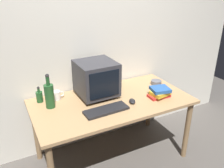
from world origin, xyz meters
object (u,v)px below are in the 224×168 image
object	(u,v)px
crt_monitor	(96,79)
book_stack	(160,92)
keyboard	(106,110)
computer_mouse	(132,101)
bottle_short	(39,96)
bottle_tall	(49,95)
mug	(57,95)
cd_spindle	(156,82)

from	to	relation	value
crt_monitor	book_stack	distance (m)	0.67
keyboard	computer_mouse	distance (m)	0.30
bottle_short	book_stack	bearing A→B (deg)	-21.92
bottle_tall	book_stack	size ratio (longest dim) A/B	1.49
crt_monitor	computer_mouse	bearing A→B (deg)	-50.88
computer_mouse	book_stack	world-z (taller)	book_stack
crt_monitor	mug	distance (m)	0.43
bottle_short	crt_monitor	bearing A→B (deg)	-13.01
computer_mouse	cd_spindle	bearing A→B (deg)	49.54
keyboard	bottle_tall	world-z (taller)	bottle_tall
bottle_tall	mug	xyz separation A→B (m)	(0.10, 0.13, -0.08)
crt_monitor	bottle_tall	xyz separation A→B (m)	(-0.49, -0.03, -0.06)
book_stack	cd_spindle	distance (m)	0.33
computer_mouse	bottle_short	world-z (taller)	bottle_short
mug	bottle_tall	bearing A→B (deg)	-126.73
mug	bottle_short	bearing A→B (deg)	171.97
crt_monitor	bottle_tall	distance (m)	0.50
keyboard	book_stack	xyz separation A→B (m)	(0.62, 0.01, 0.04)
crt_monitor	computer_mouse	world-z (taller)	crt_monitor
crt_monitor	book_stack	size ratio (longest dim) A/B	1.73
crt_monitor	mug	size ratio (longest dim) A/B	3.30
crt_monitor	computer_mouse	distance (m)	0.43
book_stack	cd_spindle	xyz separation A→B (m)	(0.17, 0.28, -0.03)
crt_monitor	bottle_tall	world-z (taller)	crt_monitor
crt_monitor	cd_spindle	xyz separation A→B (m)	(0.73, -0.04, -0.17)
computer_mouse	book_stack	distance (m)	0.32
computer_mouse	mug	size ratio (longest dim) A/B	0.83
computer_mouse	crt_monitor	bearing A→B (deg)	150.29
bottle_short	mug	world-z (taller)	bottle_short
computer_mouse	bottle_short	bearing A→B (deg)	172.86
keyboard	bottle_short	bearing A→B (deg)	135.28
keyboard	cd_spindle	xyz separation A→B (m)	(0.79, 0.29, 0.01)
crt_monitor	keyboard	bearing A→B (deg)	-98.54
keyboard	mug	distance (m)	0.56
keyboard	book_stack	bearing A→B (deg)	-1.15
bottle_tall	bottle_short	world-z (taller)	bottle_tall
bottle_tall	book_stack	world-z (taller)	bottle_tall
crt_monitor	bottle_tall	size ratio (longest dim) A/B	1.16
crt_monitor	bottle_short	xyz separation A→B (m)	(-0.56, 0.13, -0.13)
bottle_short	computer_mouse	bearing A→B (deg)	-28.30
bottle_short	cd_spindle	size ratio (longest dim) A/B	1.39
book_stack	cd_spindle	world-z (taller)	book_stack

